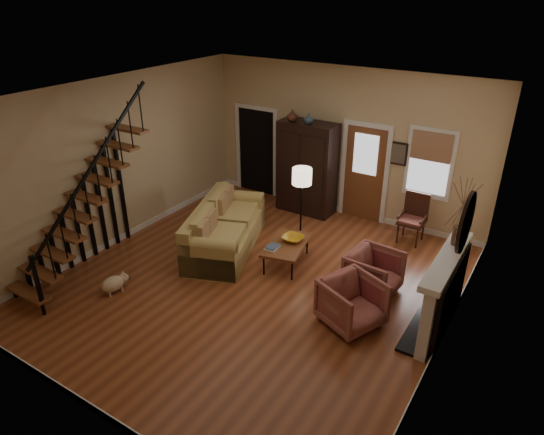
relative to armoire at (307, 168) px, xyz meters
The scene contains 15 objects.
room 1.49m from the armoire, 78.37° to the right, with size 7.00×7.33×3.30m.
staircase 4.94m from the armoire, 115.05° to the right, with size 0.94×2.80×3.20m, color brown, non-canonical shape.
fireplace 4.67m from the armoire, 34.69° to the right, with size 0.33×1.95×2.30m.
armoire is the anchor object (origin of this frame).
vase_a 1.23m from the armoire, 164.05° to the right, with size 0.24×0.24×0.25m, color #4C2619.
vase_b 1.16m from the armoire, 63.43° to the right, with size 0.20×0.20×0.21m, color #334C60.
sofa 2.56m from the armoire, 101.27° to the right, with size 1.06×2.45×0.91m, color tan, non-canonical shape.
coffee_table 2.60m from the armoire, 69.95° to the right, with size 0.67×1.15×0.44m, color brown, non-canonical shape.
bowl 2.41m from the armoire, 67.54° to the right, with size 0.39×0.39×0.10m, color #CA8F17.
books 2.77m from the armoire, 74.51° to the right, with size 0.21×0.29×0.05m, color beige, non-canonical shape.
armchair_left 4.27m from the armoire, 51.71° to the right, with size 0.83×0.86×0.78m, color maroon.
armchair_right 3.53m from the armoire, 41.94° to the right, with size 0.82×0.84×0.77m, color maroon.
floor_lamp 1.71m from the armoire, 65.18° to the right, with size 0.38×0.38×1.66m, color black, non-canonical shape.
side_chair 2.61m from the armoire, ahead, with size 0.54×0.54×1.02m, color #391C12, non-canonical shape.
dog 4.96m from the armoire, 103.95° to the right, with size 0.27×0.45×0.33m, color beige, non-canonical shape.
Camera 1 is at (4.15, -6.00, 4.87)m, focal length 32.00 mm.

